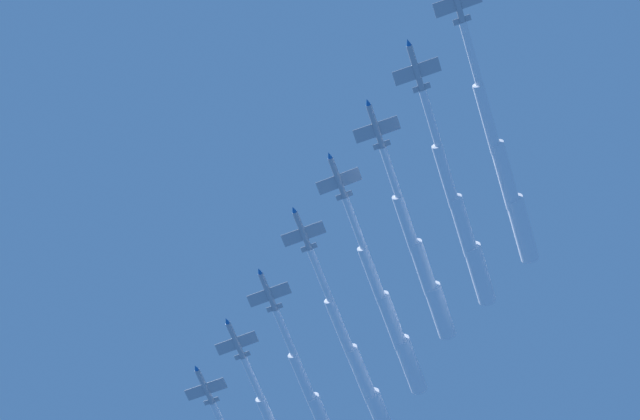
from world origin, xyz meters
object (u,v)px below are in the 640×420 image
object	(u,v)px
jet_lead	(506,176)
jet_port_outer	(323,420)
jet_starboard_mid	(362,375)
jet_starboard_inner	(424,267)
jet_port_inner	(464,226)
jet_port_mid	(392,321)

from	to	relation	value
jet_lead	jet_port_outer	distance (m)	64.73
jet_lead	jet_starboard_mid	size ratio (longest dim) A/B	1.00
jet_starboard_inner	jet_lead	bearing A→B (deg)	20.81
jet_lead	jet_port_outer	size ratio (longest dim) A/B	1.07
jet_starboard_mid	jet_port_outer	bearing A→B (deg)	-154.63
jet_port_inner	jet_starboard_mid	xyz separation A→B (m)	(-40.71, -6.72, 2.79)
jet_starboard_mid	jet_port_outer	size ratio (longest dim) A/B	1.07
jet_port_inner	jet_starboard_inner	distance (m)	11.92
jet_starboard_inner	jet_port_mid	xyz separation A→B (m)	(-14.85, -1.22, 1.94)
jet_lead	jet_starboard_inner	world-z (taller)	jet_lead
jet_starboard_inner	jet_starboard_mid	bearing A→B (deg)	-174.56
jet_port_inner	jet_starboard_mid	world-z (taller)	jet_starboard_mid
jet_port_outer	jet_lead	bearing A→B (deg)	14.69
jet_lead	jet_starboard_mid	world-z (taller)	jet_starboard_mid
jet_port_outer	jet_port_mid	bearing A→B (deg)	14.80
jet_starboard_inner	jet_starboard_mid	xyz separation A→B (m)	(-29.47, -2.81, 2.09)
jet_port_inner	jet_port_outer	xyz separation A→B (m)	(-51.55, -11.86, -0.77)
jet_lead	jet_port_mid	distance (m)	38.31
jet_lead	jet_port_outer	world-z (taller)	jet_lead
jet_port_inner	jet_port_mid	bearing A→B (deg)	-168.87
jet_lead	jet_starboard_inner	size ratio (longest dim) A/B	1.12
jet_port_inner	jet_port_mid	xyz separation A→B (m)	(-26.09, -5.13, 2.64)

